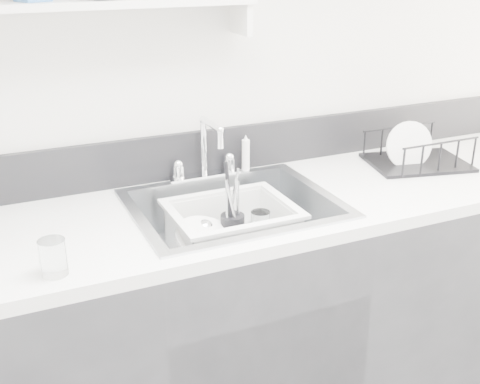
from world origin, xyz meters
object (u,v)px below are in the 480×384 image
sink (234,230)px  counter_run (234,327)px  wash_tub (232,229)px  dish_rack (418,148)px

sink → counter_run: bearing=0.0°
counter_run → wash_tub: (-0.00, 0.01, 0.37)m
counter_run → wash_tub: bearing=92.4°
dish_rack → sink: bearing=-162.0°
sink → wash_tub: bearing=92.4°
counter_run → sink: sink is taller
counter_run → dish_rack: (0.78, 0.07, 0.52)m
counter_run → wash_tub: 0.37m
sink → dish_rack: size_ratio=1.81×
counter_run → dish_rack: bearing=5.1°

